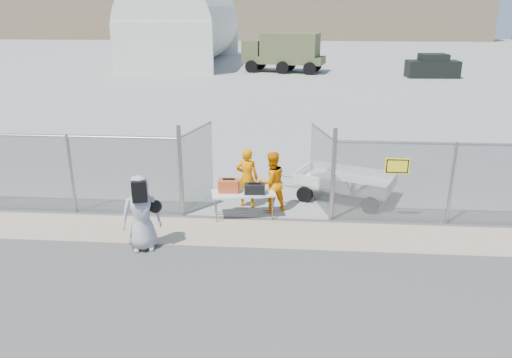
# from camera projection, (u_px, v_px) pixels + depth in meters

# --- Properties ---
(ground) EXTENTS (160.00, 160.00, 0.00)m
(ground) POSITION_uv_depth(u_px,v_px,m) (249.00, 252.00, 11.55)
(ground) COLOR #424040
(tarmac_inside) EXTENTS (160.00, 80.00, 0.01)m
(tarmac_inside) POSITION_uv_depth(u_px,v_px,m) (287.00, 62.00, 51.11)
(tarmac_inside) COLOR gray
(tarmac_inside) RESTS_ON ground
(dirt_strip) EXTENTS (44.00, 1.60, 0.01)m
(dirt_strip) POSITION_uv_depth(u_px,v_px,m) (253.00, 233.00, 12.49)
(dirt_strip) COLOR tan
(dirt_strip) RESTS_ON ground
(distant_hills) EXTENTS (140.00, 6.00, 9.00)m
(distant_hills) POSITION_uv_depth(u_px,v_px,m) (322.00, 12.00, 83.18)
(distant_hills) COLOR #7F684F
(distant_hills) RESTS_ON ground
(chain_link_fence) EXTENTS (40.00, 0.20, 2.20)m
(chain_link_fence) POSITION_uv_depth(u_px,v_px,m) (256.00, 179.00, 13.07)
(chain_link_fence) COLOR gray
(chain_link_fence) RESTS_ON ground
(quonset_hangar) EXTENTS (9.00, 18.00, 8.00)m
(quonset_hangar) POSITION_uv_depth(u_px,v_px,m) (185.00, 21.00, 48.66)
(quonset_hangar) COLOR silver
(quonset_hangar) RESTS_ON ground
(folding_table) EXTENTS (1.78, 1.03, 0.71)m
(folding_table) POSITION_uv_depth(u_px,v_px,m) (244.00, 205.00, 13.36)
(folding_table) COLOR silver
(folding_table) RESTS_ON ground
(orange_bag) EXTENTS (0.55, 0.38, 0.34)m
(orange_bag) POSITION_uv_depth(u_px,v_px,m) (229.00, 186.00, 13.24)
(orange_bag) COLOR #CB5225
(orange_bag) RESTS_ON folding_table
(black_duffel) EXTENTS (0.56, 0.35, 0.26)m
(black_duffel) POSITION_uv_depth(u_px,v_px,m) (255.00, 189.00, 13.13)
(black_duffel) COLOR black
(black_duffel) RESTS_ON folding_table
(security_worker_left) EXTENTS (0.67, 0.49, 1.71)m
(security_worker_left) POSITION_uv_depth(u_px,v_px,m) (247.00, 178.00, 13.90)
(security_worker_left) COLOR #FF8A00
(security_worker_left) RESTS_ON ground
(security_worker_right) EXTENTS (1.05, 1.00, 1.71)m
(security_worker_right) POSITION_uv_depth(u_px,v_px,m) (271.00, 182.00, 13.58)
(security_worker_right) COLOR #FF8A00
(security_worker_right) RESTS_ON ground
(visitor) EXTENTS (1.01, 0.81, 1.81)m
(visitor) POSITION_uv_depth(u_px,v_px,m) (141.00, 213.00, 11.43)
(visitor) COLOR #A4A4AA
(visitor) RESTS_ON ground
(utility_trailer) EXTENTS (3.95, 3.00, 0.85)m
(utility_trailer) POSITION_uv_depth(u_px,v_px,m) (345.00, 185.00, 14.62)
(utility_trailer) COLOR silver
(utility_trailer) RESTS_ON ground
(military_truck) EXTENTS (7.23, 3.97, 3.26)m
(military_truck) POSITION_uv_depth(u_px,v_px,m) (284.00, 53.00, 42.69)
(military_truck) COLOR #545B35
(military_truck) RESTS_ON ground
(parked_vehicle_near) EXTENTS (4.08, 2.00, 1.81)m
(parked_vehicle_near) POSITION_uv_depth(u_px,v_px,m) (433.00, 66.00, 39.61)
(parked_vehicle_near) COLOR black
(parked_vehicle_near) RESTS_ON ground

